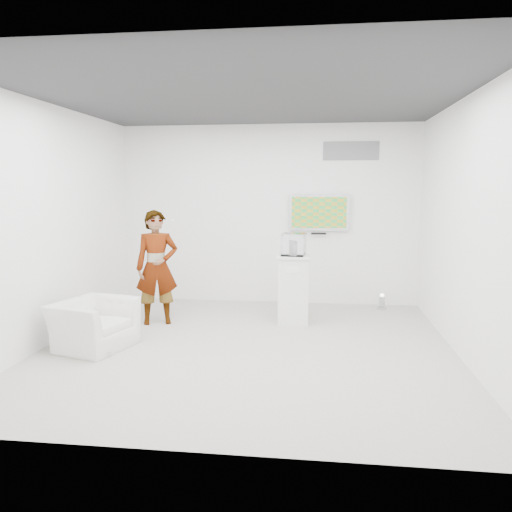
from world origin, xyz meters
name	(u,v)px	position (x,y,z in m)	size (l,w,h in m)	color
room	(248,226)	(0.00, 0.00, 1.50)	(5.01, 5.01, 3.00)	#B6B3A6
tv	(319,212)	(0.85, 2.45, 1.55)	(1.00, 0.08, 0.60)	#B9BABE
logo_decal	(351,151)	(1.35, 2.49, 2.55)	(0.90, 0.02, 0.30)	slate
person	(157,267)	(-1.45, 0.94, 0.82)	(0.60, 0.39, 1.64)	white
armchair	(93,324)	(-1.88, -0.25, 0.29)	(0.90, 0.79, 0.59)	white
pedestal	(293,289)	(0.49, 1.23, 0.49)	(0.48, 0.48, 0.99)	white
floor_uplight	(382,302)	(1.89, 2.18, 0.12)	(0.16, 0.16, 0.24)	silver
vitrine	(294,244)	(0.49, 1.23, 1.15)	(0.32, 0.32, 0.32)	white
console	(294,248)	(0.49, 1.23, 1.10)	(0.05, 0.16, 0.22)	white
wii_remote	(173,221)	(-1.27, 1.17, 1.48)	(0.04, 0.14, 0.04)	white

